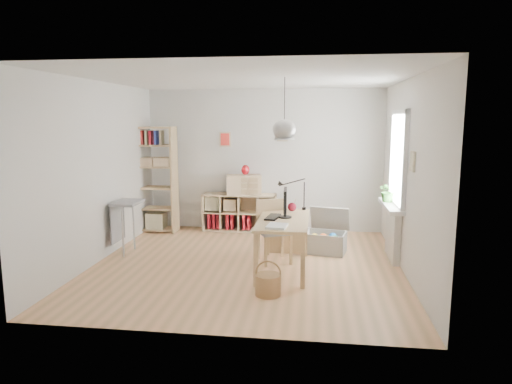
# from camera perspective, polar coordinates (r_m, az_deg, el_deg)

# --- Properties ---
(ground) EXTENTS (4.50, 4.50, 0.00)m
(ground) POSITION_cam_1_polar(r_m,az_deg,el_deg) (6.86, -1.17, -9.08)
(ground) COLOR tan
(ground) RESTS_ON ground
(room_shell) EXTENTS (4.50, 4.50, 4.50)m
(room_shell) POSITION_cam_1_polar(r_m,az_deg,el_deg) (6.31, 3.56, 7.82)
(room_shell) COLOR white
(room_shell) RESTS_ON ground
(window_unit) EXTENTS (0.07, 1.16, 1.46)m
(window_unit) POSITION_cam_1_polar(r_m,az_deg,el_deg) (7.17, 17.45, 3.97)
(window_unit) COLOR white
(window_unit) RESTS_ON ground
(radiator) EXTENTS (0.10, 0.80, 0.80)m
(radiator) POSITION_cam_1_polar(r_m,az_deg,el_deg) (7.35, 16.75, -4.97)
(radiator) COLOR silver
(radiator) RESTS_ON ground
(windowsill) EXTENTS (0.22, 1.20, 0.06)m
(windowsill) POSITION_cam_1_polar(r_m,az_deg,el_deg) (7.26, 16.52, -1.67)
(windowsill) COLOR white
(windowsill) RESTS_ON radiator
(desk) EXTENTS (0.70, 1.50, 0.75)m
(desk) POSITION_cam_1_polar(r_m,az_deg,el_deg) (6.48, 3.44, -4.15)
(desk) COLOR tan
(desk) RESTS_ON ground
(cube_shelf) EXTENTS (1.40, 0.38, 0.72)m
(cube_shelf) POSITION_cam_1_polar(r_m,az_deg,el_deg) (8.84, -2.18, -2.90)
(cube_shelf) COLOR #D0AF89
(cube_shelf) RESTS_ON ground
(tall_bookshelf) EXTENTS (0.80, 0.38, 2.00)m
(tall_bookshelf) POSITION_cam_1_polar(r_m,az_deg,el_deg) (8.84, -12.58, 2.07)
(tall_bookshelf) COLOR tan
(tall_bookshelf) RESTS_ON ground
(side_table) EXTENTS (0.40, 0.55, 0.85)m
(side_table) POSITION_cam_1_polar(r_m,az_deg,el_deg) (7.58, -16.21, -2.46)
(side_table) COLOR gray
(side_table) RESTS_ON ground
(chair) EXTENTS (0.59, 0.59, 0.93)m
(chair) POSITION_cam_1_polar(r_m,az_deg,el_deg) (6.91, 2.15, -4.38)
(chair) COLOR gray
(chair) RESTS_ON ground
(wicker_basket) EXTENTS (0.32, 0.32, 0.44)m
(wicker_basket) POSITION_cam_1_polar(r_m,az_deg,el_deg) (5.71, 1.53, -11.41)
(wicker_basket) COLOR #976A44
(wicker_basket) RESTS_ON ground
(storage_chest) EXTENTS (0.79, 0.85, 0.69)m
(storage_chest) POSITION_cam_1_polar(r_m,az_deg,el_deg) (7.54, 8.76, -5.70)
(storage_chest) COLOR #B7B7B3
(storage_chest) RESTS_ON ground
(monitor) EXTENTS (0.19, 0.48, 0.41)m
(monitor) POSITION_cam_1_polar(r_m,az_deg,el_deg) (6.48, 3.67, -1.21)
(monitor) COLOR black
(monitor) RESTS_ON desk
(keyboard) EXTENTS (0.21, 0.44, 0.02)m
(keyboard) POSITION_cam_1_polar(r_m,az_deg,el_deg) (6.51, 2.12, -3.14)
(keyboard) COLOR black
(keyboard) RESTS_ON desk
(task_lamp) EXTENTS (0.44, 0.16, 0.46)m
(task_lamp) POSITION_cam_1_polar(r_m,az_deg,el_deg) (7.00, 4.30, 0.25)
(task_lamp) COLOR black
(task_lamp) RESTS_ON desk
(yarn_ball) EXTENTS (0.13, 0.13, 0.13)m
(yarn_ball) POSITION_cam_1_polar(r_m,az_deg,el_deg) (6.96, 4.52, -1.88)
(yarn_ball) COLOR #470910
(yarn_ball) RESTS_ON desk
(paper_tray) EXTENTS (0.28, 0.34, 0.03)m
(paper_tray) POSITION_cam_1_polar(r_m,az_deg,el_deg) (5.95, 2.64, -4.28)
(paper_tray) COLOR white
(paper_tray) RESTS_ON desk
(drawer_chest) EXTENTS (0.70, 0.43, 0.37)m
(drawer_chest) POSITION_cam_1_polar(r_m,az_deg,el_deg) (8.68, -1.54, 0.94)
(drawer_chest) COLOR #D0AF89
(drawer_chest) RESTS_ON cube_shelf
(red_vase) EXTENTS (0.16, 0.16, 0.19)m
(red_vase) POSITION_cam_1_polar(r_m,az_deg,el_deg) (8.63, -1.34, 2.78)
(red_vase) COLOR maroon
(red_vase) RESTS_ON drawer_chest
(potted_plant) EXTENTS (0.38, 0.35, 0.34)m
(potted_plant) POSITION_cam_1_polar(r_m,az_deg,el_deg) (7.40, 16.21, 0.13)
(potted_plant) COLOR #2D6325
(potted_plant) RESTS_ON windowsill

